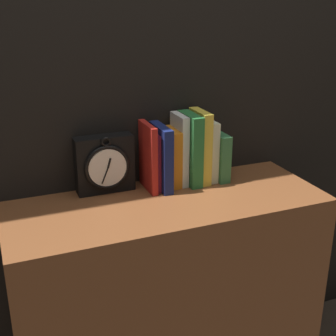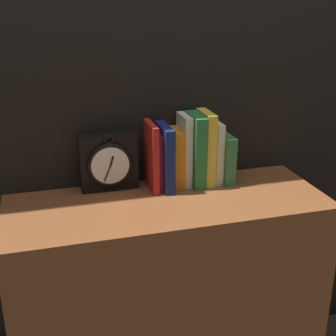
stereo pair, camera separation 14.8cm
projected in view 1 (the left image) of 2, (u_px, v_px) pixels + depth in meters
wall_back at (143, 32)px, 1.53m from camera, size 6.00×0.05×2.60m
bookshelf at (168, 301)px, 1.66m from camera, size 1.05×0.40×0.79m
clock at (105, 164)px, 1.56m from camera, size 0.19×0.07×0.20m
book_slot0_red at (148, 157)px, 1.58m from camera, size 0.02×0.14×0.23m
book_slot1_maroon at (153, 160)px, 1.59m from camera, size 0.02×0.13×0.20m
book_slot2_navy at (161, 157)px, 1.59m from camera, size 0.03×0.15×0.22m
book_slot3_orange at (171, 157)px, 1.62m from camera, size 0.04×0.12×0.20m
book_slot4_white at (179, 149)px, 1.62m from camera, size 0.03×0.11×0.25m
book_slot5_green at (190, 149)px, 1.63m from camera, size 0.04×0.14×0.25m
book_slot6_yellow at (200, 146)px, 1.64m from camera, size 0.03×0.13×0.26m
book_slot7_cream at (208, 150)px, 1.67m from camera, size 0.03×0.12×0.22m
book_slot8_green at (218, 156)px, 1.68m from camera, size 0.04×0.13×0.17m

